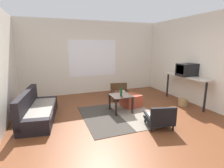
# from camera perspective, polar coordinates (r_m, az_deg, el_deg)

# --- Properties ---
(ground_plane) EXTENTS (7.80, 7.80, 0.00)m
(ground_plane) POSITION_cam_1_polar(r_m,az_deg,el_deg) (4.23, 4.70, -12.72)
(ground_plane) COLOR brown
(far_wall_with_window) EXTENTS (5.60, 0.13, 2.70)m
(far_wall_with_window) POSITION_cam_1_polar(r_m,az_deg,el_deg) (6.73, -6.37, 8.63)
(far_wall_with_window) COLOR silver
(far_wall_with_window) RESTS_ON ground
(side_wall_right) EXTENTS (0.12, 6.60, 2.70)m
(side_wall_right) POSITION_cam_1_polar(r_m,az_deg,el_deg) (5.74, 28.54, 6.52)
(side_wall_right) COLOR silver
(side_wall_right) RESTS_ON ground
(area_rug) EXTENTS (1.86, 1.92, 0.01)m
(area_rug) POSITION_cam_1_polar(r_m,az_deg,el_deg) (4.64, 2.45, -10.28)
(area_rug) COLOR #38332D
(area_rug) RESTS_ON ground
(couch) EXTENTS (0.92, 1.84, 0.73)m
(couch) POSITION_cam_1_polar(r_m,az_deg,el_deg) (4.69, -23.44, -8.17)
(couch) COLOR black
(couch) RESTS_ON ground
(coffee_table) EXTENTS (0.56, 0.57, 0.47)m
(coffee_table) POSITION_cam_1_polar(r_m,az_deg,el_deg) (4.79, 2.91, -4.82)
(coffee_table) COLOR black
(coffee_table) RESTS_ON ground
(armchair_by_window) EXTENTS (0.71, 0.75, 0.50)m
(armchair_by_window) POSITION_cam_1_polar(r_m,az_deg,el_deg) (6.01, 2.56, -2.63)
(armchair_by_window) COLOR #472D19
(armchair_by_window) RESTS_ON ground
(armchair_striped_foreground) EXTENTS (0.68, 0.68, 0.54)m
(armchair_striped_foreground) POSITION_cam_1_polar(r_m,az_deg,el_deg) (4.04, 15.53, -10.79)
(armchair_striped_foreground) COLOR black
(armchair_striped_foreground) RESTS_ON ground
(ottoman_orange) EXTENTS (0.58, 0.58, 0.37)m
(ottoman_orange) POSITION_cam_1_polar(r_m,az_deg,el_deg) (5.25, 6.22, -5.46)
(ottoman_orange) COLOR #993D28
(ottoman_orange) RESTS_ON ground
(console_shelf) EXTENTS (0.38, 1.71, 0.89)m
(console_shelf) POSITION_cam_1_polar(r_m,az_deg,el_deg) (5.84, 22.87, 1.55)
(console_shelf) COLOR beige
(console_shelf) RESTS_ON ground
(crt_television) EXTENTS (0.55, 0.40, 0.38)m
(crt_television) POSITION_cam_1_polar(r_m,az_deg,el_deg) (5.76, 23.44, 4.33)
(crt_television) COLOR black
(crt_television) RESTS_ON console_shelf
(clay_vase) EXTENTS (0.21, 0.21, 0.35)m
(clay_vase) POSITION_cam_1_polar(r_m,az_deg,el_deg) (6.01, 21.22, 4.26)
(clay_vase) COLOR #935B38
(clay_vase) RESTS_ON console_shelf
(glass_bottle) EXTENTS (0.06, 0.06, 0.27)m
(glass_bottle) POSITION_cam_1_polar(r_m,az_deg,el_deg) (4.70, 3.03, -2.47)
(glass_bottle) COLOR #194723
(glass_bottle) RESTS_ON coffee_table
(wicker_basket) EXTENTS (0.28, 0.28, 0.20)m
(wicker_basket) POSITION_cam_1_polar(r_m,az_deg,el_deg) (5.76, 22.30, -5.60)
(wicker_basket) COLOR #9E7A4C
(wicker_basket) RESTS_ON ground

